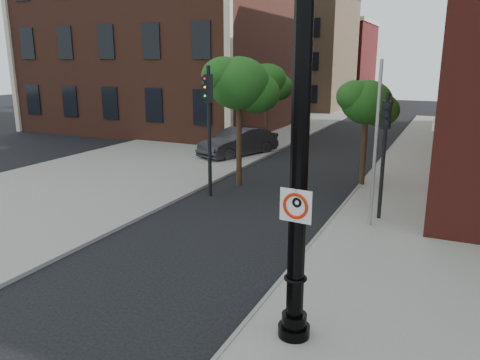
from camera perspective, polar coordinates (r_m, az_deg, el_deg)
The scene contains 16 objects.
ground at distance 11.46m, azimuth -7.63°, elevation -13.54°, with size 120.00×120.00×0.00m, color black.
sidewalk_right at distance 19.22m, azimuth 25.20°, elevation -2.97°, with size 8.00×60.00×0.12m, color gray.
sidewalk_left at distance 30.67m, azimuth -3.88°, elevation 4.46°, with size 10.00×50.00×0.12m, color gray.
curb_edge at distance 19.53m, azimuth 13.59°, elevation -1.67°, with size 0.10×60.00×0.14m, color gray.
victorian_building at distance 39.10m, azimuth -9.21°, elevation 19.23°, with size 18.60×14.60×17.95m.
bg_building_tan_a at distance 55.34m, azimuth 6.60°, elevation 15.01°, with size 12.00×12.00×12.00m, color #8D6C4D.
bg_building_red at distance 68.75m, azimuth 10.39°, elevation 13.91°, with size 12.00×12.00×10.00m, color maroon.
lamppost at distance 8.41m, azimuth 7.20°, elevation 1.00°, with size 0.63×0.63×7.39m.
no_parking_sign at distance 8.38m, azimuth 6.81°, elevation -3.11°, with size 0.61×0.11×0.61m.
parked_car at distance 26.68m, azimuth -0.18°, elevation 4.63°, with size 1.72×4.93×1.63m, color #29292D.
traffic_signal_left at distance 18.36m, azimuth -3.85°, elevation 8.53°, with size 0.42×0.46×5.15m.
traffic_signal_right at distance 16.03m, azimuth 17.25°, elevation 5.11°, with size 0.29×0.36×4.35m.
utility_pole at distance 15.30m, azimuth 16.18°, elevation 3.85°, with size 0.11×0.11×5.38m, color #999999.
street_tree_a at distance 19.90m, azimuth 0.03°, elevation 11.52°, with size 3.05×2.76×5.50m.
street_tree_b at distance 28.80m, azimuth 3.40°, elevation 11.86°, with size 2.86×2.59×5.16m.
street_tree_c at distance 20.45m, azimuth 15.29°, elevation 8.99°, with size 2.53×2.29×4.56m.
Camera 1 is at (5.56, -8.47, 5.35)m, focal length 35.00 mm.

